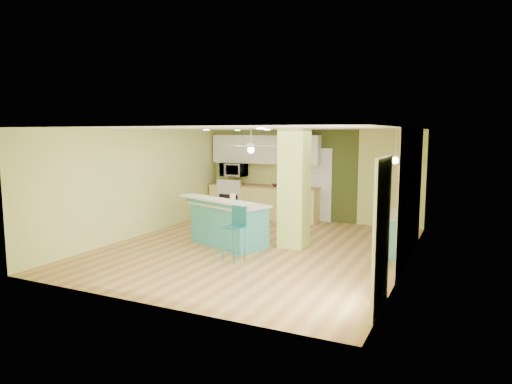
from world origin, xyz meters
TOP-DOWN VIEW (x-y plane):
  - floor at (0.00, 0.00)m, footprint 6.00×7.00m
  - ceiling at (0.00, 0.00)m, footprint 6.00×7.00m
  - wall_back at (0.00, 3.50)m, footprint 6.00×0.01m
  - wall_front at (0.00, -3.50)m, footprint 6.00×0.01m
  - wall_left at (-3.00, 0.00)m, footprint 0.01×7.00m
  - wall_right at (3.00, 0.00)m, footprint 0.01×7.00m
  - wood_panel at (2.99, 0.60)m, footprint 0.02×3.40m
  - olive_accent at (0.20, 3.49)m, footprint 2.20×0.02m
  - interior_door at (0.20, 3.46)m, footprint 0.82×0.05m
  - french_door at (2.97, -2.30)m, footprint 0.04×1.08m
  - column at (0.65, 0.50)m, footprint 0.55×0.55m
  - kitchen_run at (-1.30, 3.20)m, footprint 3.25×0.63m
  - stove at (-2.25, 3.19)m, footprint 0.76×0.66m
  - upper_cabinets at (-1.30, 3.32)m, footprint 3.20×0.34m
  - microwave at (-2.25, 3.20)m, footprint 0.70×0.48m
  - ceiling_fan at (-1.10, 2.00)m, footprint 1.41×1.41m
  - pendant_lamp at (2.65, 0.75)m, footprint 0.14×0.14m
  - wall_decor at (2.96, 0.80)m, footprint 0.03×0.90m
  - peninsula at (-0.66, 0.00)m, footprint 2.10×1.62m
  - bar_stool at (0.06, -1.01)m, footprint 0.42×0.42m
  - side_counter at (2.70, 0.80)m, footprint 0.55×1.29m
  - fruit_bowl at (-0.87, 3.14)m, footprint 0.34×0.34m
  - canister at (-0.67, 0.22)m, footprint 0.13×0.13m

SIDE VIEW (x-z plane):
  - floor at x=0.00m, z-range -0.01..0.00m
  - side_counter at x=2.70m, z-range 0.00..0.83m
  - stove at x=-2.25m, z-range -0.08..1.00m
  - kitchen_run at x=-1.30m, z-range 0.00..0.94m
  - peninsula at x=-0.66m, z-range -0.04..1.01m
  - bar_stool at x=0.06m, z-range 0.18..1.22m
  - fruit_bowl at x=-0.87m, z-range 0.94..1.00m
  - interior_door at x=0.20m, z-range 0.00..2.00m
  - canister at x=-0.67m, z-range 0.91..1.10m
  - french_door at x=2.97m, z-range 0.00..2.10m
  - wall_back at x=0.00m, z-range 0.00..2.50m
  - wall_front at x=0.00m, z-range 0.00..2.50m
  - wall_left at x=-3.00m, z-range 0.00..2.50m
  - wall_right at x=3.00m, z-range 0.00..2.50m
  - wood_panel at x=2.99m, z-range 0.00..2.50m
  - olive_accent at x=0.20m, z-range 0.00..2.50m
  - column at x=0.65m, z-range 0.00..2.50m
  - microwave at x=-2.25m, z-range 1.16..1.55m
  - wall_decor at x=2.96m, z-range 1.20..1.90m
  - pendant_lamp at x=2.65m, z-range 1.54..2.23m
  - upper_cabinets at x=-1.30m, z-range 1.55..2.35m
  - ceiling_fan at x=-1.10m, z-range 1.77..2.38m
  - ceiling at x=0.00m, z-range 2.50..2.51m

